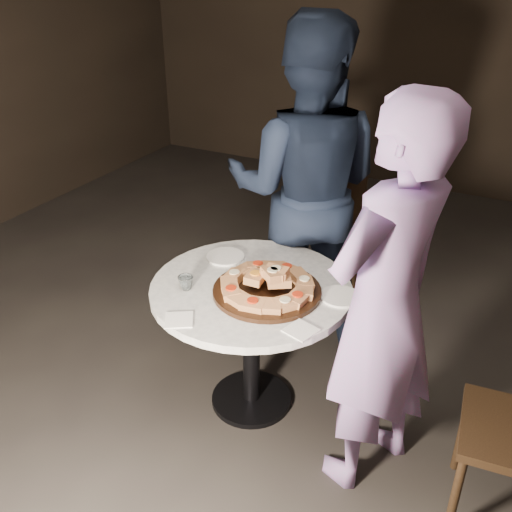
# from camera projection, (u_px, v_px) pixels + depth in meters

# --- Properties ---
(floor) EXTENTS (7.00, 7.00, 0.00)m
(floor) POSITION_uv_depth(u_px,v_px,m) (261.00, 413.00, 2.89)
(floor) COLOR black
(floor) RESTS_ON ground
(table) EXTENTS (1.14, 1.14, 0.70)m
(table) POSITION_uv_depth(u_px,v_px,m) (251.00, 309.00, 2.70)
(table) COLOR black
(table) RESTS_ON ground
(serving_board) EXTENTS (0.55, 0.55, 0.02)m
(serving_board) POSITION_uv_depth(u_px,v_px,m) (267.00, 291.00, 2.57)
(serving_board) COLOR black
(serving_board) RESTS_ON table
(focaccia_pile) EXTENTS (0.44, 0.44, 0.12)m
(focaccia_pile) POSITION_uv_depth(u_px,v_px,m) (268.00, 283.00, 2.55)
(focaccia_pile) COLOR #B47545
(focaccia_pile) RESTS_ON serving_board
(plate_left) EXTENTS (0.24, 0.24, 0.01)m
(plate_left) POSITION_uv_depth(u_px,v_px,m) (225.00, 257.00, 2.87)
(plate_left) COLOR white
(plate_left) RESTS_ON table
(plate_right) EXTENTS (0.24, 0.24, 0.01)m
(plate_right) POSITION_uv_depth(u_px,v_px,m) (340.00, 296.00, 2.54)
(plate_right) COLOR white
(plate_right) RESTS_ON table
(water_glass) EXTENTS (0.09, 0.09, 0.07)m
(water_glass) POSITION_uv_depth(u_px,v_px,m) (186.00, 283.00, 2.59)
(water_glass) COLOR silver
(water_glass) RESTS_ON table
(napkin_near) EXTENTS (0.16, 0.16, 0.01)m
(napkin_near) POSITION_uv_depth(u_px,v_px,m) (179.00, 320.00, 2.38)
(napkin_near) COLOR white
(napkin_near) RESTS_ON table
(napkin_far) EXTENTS (0.14, 0.14, 0.01)m
(napkin_far) POSITION_uv_depth(u_px,v_px,m) (301.00, 330.00, 2.32)
(napkin_far) COLOR white
(napkin_far) RESTS_ON table
(chair_far) EXTENTS (0.45, 0.47, 0.92)m
(chair_far) POSITION_uv_depth(u_px,v_px,m) (334.00, 218.00, 3.69)
(chair_far) COLOR black
(chair_far) RESTS_ON ground
(diner_navy) EXTENTS (1.04, 0.91, 1.83)m
(diner_navy) POSITION_uv_depth(u_px,v_px,m) (305.00, 189.00, 3.11)
(diner_navy) COLOR black
(diner_navy) RESTS_ON ground
(diner_teal) EXTENTS (0.62, 0.73, 1.70)m
(diner_teal) POSITION_uv_depth(u_px,v_px,m) (384.00, 307.00, 2.21)
(diner_teal) COLOR #8066A2
(diner_teal) RESTS_ON ground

